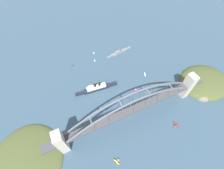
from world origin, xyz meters
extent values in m
plane|color=#385166|center=(0.00, 0.00, 0.00)|extent=(1400.00, 1400.00, 0.00)
cube|color=beige|center=(-123.41, 0.00, 29.95)|extent=(13.10, 17.27, 59.90)
cube|color=beige|center=(123.41, 0.00, 29.95)|extent=(13.10, 17.27, 59.90)
cube|color=#47474C|center=(0.00, 0.00, 32.39)|extent=(233.73, 13.77, 2.40)
cube|color=#47474C|center=(-141.96, 0.00, 32.39)|extent=(24.00, 13.77, 2.40)
cube|color=#47474C|center=(141.96, 0.00, 32.39)|extent=(24.00, 13.77, 2.40)
cube|color=slate|center=(-108.12, -6.19, 40.00)|extent=(25.74, 1.80, 17.93)
cube|color=slate|center=(-84.10, -6.19, 53.54)|extent=(25.44, 1.80, 14.71)
cube|color=slate|center=(-60.07, -6.19, 63.69)|extent=(25.09, 1.80, 11.48)
cube|color=slate|center=(-36.04, -6.19, 70.46)|extent=(24.69, 1.80, 8.21)
cube|color=slate|center=(-12.01, -6.19, 73.84)|extent=(24.25, 1.80, 4.88)
cube|color=slate|center=(12.01, -6.19, 73.84)|extent=(24.25, 1.80, 4.88)
cube|color=slate|center=(36.04, -6.19, 70.46)|extent=(24.69, 1.80, 8.21)
cube|color=slate|center=(60.07, -6.19, 63.69)|extent=(25.09, 1.80, 11.48)
cube|color=slate|center=(84.10, -6.19, 53.54)|extent=(25.44, 1.80, 14.71)
cube|color=slate|center=(108.12, -6.19, 40.00)|extent=(25.74, 1.80, 17.93)
cube|color=slate|center=(-108.12, 6.19, 40.00)|extent=(25.74, 1.80, 17.93)
cube|color=slate|center=(-84.10, 6.19, 53.54)|extent=(25.44, 1.80, 14.71)
cube|color=slate|center=(-60.07, 6.19, 63.69)|extent=(25.09, 1.80, 11.48)
cube|color=slate|center=(-36.04, 6.19, 70.46)|extent=(24.69, 1.80, 8.21)
cube|color=slate|center=(-12.01, 6.19, 73.84)|extent=(24.25, 1.80, 4.88)
cube|color=slate|center=(12.01, 6.19, 73.84)|extent=(24.25, 1.80, 4.88)
cube|color=slate|center=(36.04, 6.19, 70.46)|extent=(24.69, 1.80, 8.21)
cube|color=slate|center=(60.07, 6.19, 63.69)|extent=(25.09, 1.80, 11.48)
cube|color=slate|center=(84.10, 6.19, 53.54)|extent=(25.44, 1.80, 14.71)
cube|color=slate|center=(108.12, 6.19, 40.00)|extent=(25.74, 1.80, 17.93)
cube|color=slate|center=(-120.14, 0.00, 32.39)|extent=(1.40, 12.39, 1.40)
cube|color=slate|center=(-72.08, 0.00, 59.46)|extent=(1.40, 12.39, 1.40)
cube|color=slate|center=(-24.03, 0.00, 72.99)|extent=(1.40, 12.39, 1.40)
cube|color=slate|center=(24.03, 0.00, 72.99)|extent=(1.40, 12.39, 1.40)
cube|color=slate|center=(72.08, 0.00, 59.46)|extent=(1.40, 12.39, 1.40)
cube|color=slate|center=(120.14, 0.00, 32.39)|extent=(1.40, 12.39, 1.40)
cylinder|color=slate|center=(-96.11, -6.19, 40.60)|extent=(0.56, 0.56, 14.03)
cylinder|color=slate|center=(-96.11, 6.19, 40.60)|extent=(0.56, 0.56, 14.03)
cylinder|color=slate|center=(-72.08, -6.19, 46.52)|extent=(0.56, 0.56, 25.87)
cylinder|color=slate|center=(-72.08, 6.19, 46.52)|extent=(0.56, 0.56, 25.87)
cylinder|color=slate|center=(-48.06, -6.19, 50.75)|extent=(0.56, 0.56, 34.33)
cylinder|color=slate|center=(-48.06, 6.19, 50.75)|extent=(0.56, 0.56, 34.33)
cylinder|color=slate|center=(-24.03, -6.19, 53.29)|extent=(0.56, 0.56, 39.41)
cylinder|color=slate|center=(-24.03, 6.19, 53.29)|extent=(0.56, 0.56, 39.41)
cylinder|color=slate|center=(0.00, -6.19, 54.14)|extent=(0.56, 0.56, 41.10)
cylinder|color=slate|center=(0.00, 6.19, 54.14)|extent=(0.56, 0.56, 41.10)
cylinder|color=slate|center=(24.03, -6.19, 53.29)|extent=(0.56, 0.56, 39.41)
cylinder|color=slate|center=(24.03, 6.19, 53.29)|extent=(0.56, 0.56, 39.41)
cylinder|color=slate|center=(48.06, -6.19, 50.75)|extent=(0.56, 0.56, 34.33)
cylinder|color=slate|center=(48.06, 6.19, 50.75)|extent=(0.56, 0.56, 34.33)
cylinder|color=slate|center=(72.08, -6.19, 46.52)|extent=(0.56, 0.56, 25.87)
cylinder|color=slate|center=(72.08, 6.19, 46.52)|extent=(0.56, 0.56, 25.87)
cylinder|color=slate|center=(96.11, -6.19, 40.60)|extent=(0.56, 0.56, 14.03)
cylinder|color=slate|center=(96.11, 6.19, 40.60)|extent=(0.56, 0.56, 14.03)
ellipsoid|color=#4C562D|center=(-184.65, 6.71, 0.00)|extent=(113.00, 123.50, 18.22)
ellipsoid|color=#4C562D|center=(189.78, 3.89, 0.00)|extent=(113.95, 96.21, 29.57)
ellipsoid|color=#756B5B|center=(164.14, -22.57, 0.00)|extent=(39.88, 28.86, 16.26)
cube|color=#1E2333|center=(-32.77, 87.62, 2.74)|extent=(55.21, 15.63, 5.48)
cube|color=#1E2333|center=(-68.90, 91.18, 2.74)|extent=(18.62, 7.44, 5.48)
cube|color=#1E2333|center=(3.35, 84.05, 2.74)|extent=(18.73, 8.57, 5.48)
cube|color=white|center=(-32.77, 87.62, 8.82)|extent=(41.51, 12.75, 6.66)
cube|color=white|center=(-43.95, 88.72, 13.75)|extent=(9.70, 8.59, 3.20)
cylinder|color=black|center=(-34.81, 87.82, 15.79)|extent=(4.65, 4.65, 7.28)
cylinder|color=black|center=(-25.66, 86.91, 15.79)|extent=(4.65, 4.65, 7.28)
cylinder|color=tan|center=(-66.64, 90.96, 10.48)|extent=(0.50, 0.50, 10.00)
cube|color=gray|center=(61.58, 168.49, 2.20)|extent=(44.41, 13.33, 4.40)
cube|color=gray|center=(32.66, 164.25, 2.20)|extent=(14.92, 5.26, 4.40)
cube|color=gray|center=(90.51, 172.73, 2.20)|extent=(15.01, 5.89, 4.40)
cube|color=gray|center=(61.58, 168.49, 6.30)|extent=(22.51, 8.76, 3.80)
cylinder|color=gray|center=(41.70, 165.57, 5.50)|extent=(4.93, 4.93, 2.20)
cylinder|color=gray|center=(81.47, 171.41, 5.50)|extent=(4.93, 4.93, 2.20)
cylinder|color=gray|center=(61.58, 168.49, 13.20)|extent=(0.60, 0.60, 10.00)
cylinder|color=#4C4C51|center=(65.92, 169.13, 10.40)|extent=(3.87, 3.87, 4.40)
cylinder|color=#B7B7B2|center=(-55.27, -57.88, 0.45)|extent=(5.30, 2.98, 0.90)
cylinder|color=#B7B7B2|center=(-56.56, -54.94, 0.45)|extent=(5.30, 2.98, 0.90)
cylinder|color=maroon|center=(-55.27, -57.88, 1.45)|extent=(0.14, 0.14, 1.10)
cylinder|color=maroon|center=(-56.56, -54.94, 1.45)|extent=(0.14, 0.14, 1.10)
ellipsoid|color=gold|center=(-55.92, -56.41, 2.61)|extent=(7.98, 4.38, 1.22)
cylinder|color=maroon|center=(-59.29, -57.88, 2.61)|extent=(1.20, 1.38, 1.16)
cube|color=gold|center=(-56.85, -56.82, 3.13)|extent=(5.71, 10.21, 0.20)
cube|color=gold|center=(-52.62, -54.97, 2.73)|extent=(2.59, 4.06, 0.12)
cube|color=maroon|center=(-52.62, -54.97, 3.97)|extent=(1.06, 0.55, 1.50)
cylinder|color=#B7B7B2|center=(67.24, -47.01, 0.45)|extent=(6.07, 1.22, 0.90)
cylinder|color=#B7B7B2|center=(67.42, -50.42, 0.45)|extent=(6.07, 1.22, 0.90)
cylinder|color=maroon|center=(67.24, -47.01, 1.54)|extent=(0.14, 0.14, 1.29)
cylinder|color=maroon|center=(67.42, -50.42, 1.54)|extent=(0.14, 0.14, 1.29)
ellipsoid|color=#B21E19|center=(67.33, -48.72, 2.94)|extent=(7.67, 1.90, 1.50)
cylinder|color=maroon|center=(70.74, -48.54, 2.94)|extent=(0.87, 1.46, 1.42)
cube|color=#B21E19|center=(68.27, -48.67, 3.57)|extent=(2.29, 11.27, 0.20)
cube|color=#B21E19|center=(63.99, -48.90, 3.09)|extent=(1.32, 4.31, 0.12)
cube|color=maroon|center=(63.99, -48.90, 4.43)|extent=(1.10, 0.18, 1.50)
cube|color=#234C8C|center=(3.13, 194.78, 0.46)|extent=(3.76, 5.76, 0.93)
cube|color=#234C8C|center=(4.09, 198.18, 0.46)|extent=(1.52, 2.00, 0.93)
cube|color=#234C8C|center=(2.17, 191.38, 0.46)|extent=(1.73, 2.05, 0.93)
cylinder|color=tan|center=(3.25, 195.21, 5.17)|extent=(0.16, 0.16, 8.49)
cone|color=silver|center=(2.83, 193.72, 4.75)|extent=(6.00, 6.00, 6.79)
cube|color=black|center=(-58.42, 178.84, 0.62)|extent=(4.26, 4.43, 1.24)
cube|color=black|center=(-60.52, 176.58, 0.62)|extent=(1.66, 1.70, 1.24)
cube|color=black|center=(-56.33, 181.10, 0.62)|extent=(1.78, 1.81, 1.24)
cube|color=beige|center=(-58.03, 179.26, 1.90)|extent=(2.46, 2.52, 1.32)
cube|color=silver|center=(83.22, 78.90, 0.46)|extent=(5.29, 7.38, 0.92)
cube|color=silver|center=(85.03, 83.07, 0.46)|extent=(2.32, 2.70, 0.92)
cube|color=silver|center=(81.42, 74.72, 0.46)|extent=(2.61, 2.83, 0.92)
cube|color=beige|center=(82.88, 78.11, 1.41)|extent=(3.42, 4.03, 0.99)
cube|color=#B2231E|center=(42.68, 50.01, 0.52)|extent=(5.38, 6.32, 1.04)
cube|color=#B2231E|center=(45.18, 46.59, 0.52)|extent=(2.15, 2.37, 1.04)
cube|color=#B2231E|center=(40.19, 53.43, 0.52)|extent=(2.33, 2.50, 1.04)
cube|color=beige|center=(42.22, 50.65, 1.73)|extent=(3.18, 3.52, 1.37)
cube|color=silver|center=(-5.09, 169.62, 0.61)|extent=(2.81, 5.62, 1.22)
cube|color=silver|center=(-4.49, 173.15, 0.61)|extent=(1.35, 1.94, 1.22)
cube|color=silver|center=(-5.70, 166.09, 0.61)|extent=(1.56, 1.98, 1.22)
cube|color=beige|center=(-5.21, 168.96, 1.75)|extent=(1.97, 2.91, 1.07)
camera|label=1|loc=(-82.15, -93.53, 268.54)|focal=24.46mm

